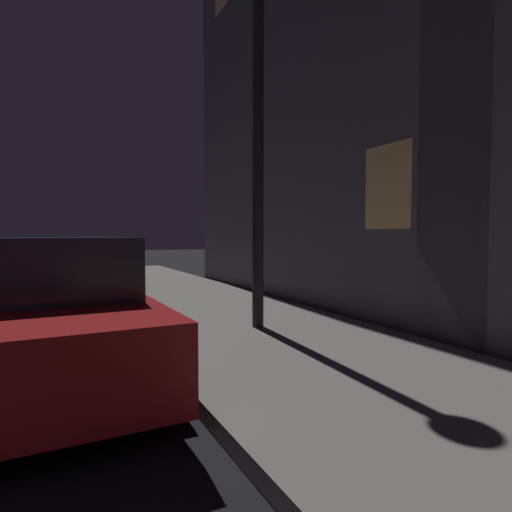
% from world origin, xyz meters
% --- Properties ---
extents(car_red, '(2.14, 4.61, 1.43)m').
position_xyz_m(car_red, '(2.85, 4.89, 0.72)').
color(car_red, maroon).
rests_on(car_red, ground).
extents(car_white, '(2.24, 4.64, 1.43)m').
position_xyz_m(car_white, '(2.85, 10.61, 0.71)').
color(car_white, silver).
rests_on(car_white, ground).
extents(car_silver, '(2.15, 4.17, 1.43)m').
position_xyz_m(car_silver, '(2.85, 16.87, 0.72)').
color(car_silver, '#B7B7BF').
rests_on(car_silver, ground).
extents(car_black, '(2.15, 4.58, 1.43)m').
position_xyz_m(car_black, '(2.85, 23.18, 0.72)').
color(car_black, black).
rests_on(car_black, ground).
extents(street_lamp, '(0.44, 0.44, 5.80)m').
position_xyz_m(street_lamp, '(5.62, 5.42, 3.96)').
color(street_lamp, black).
rests_on(street_lamp, sidewalk).
extents(building_mid, '(7.39, 9.34, 12.09)m').
position_xyz_m(building_mid, '(10.99, 7.79, 6.05)').
color(building_mid, '#4C4C56').
rests_on(building_mid, ground).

